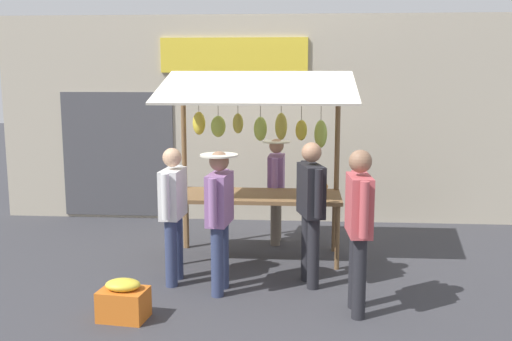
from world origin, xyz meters
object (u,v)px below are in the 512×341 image
(shopper_with_ponytail, at_px, (220,210))
(produce_crate_near, at_px, (123,301))
(market_stall, at_px, (261,143))
(vendor_with_sunhat, at_px, (276,183))
(shopper_in_striped_shirt, at_px, (359,219))
(shopper_in_grey_tee, at_px, (311,203))
(shopper_with_shopping_bag, at_px, (173,206))

(shopper_with_ponytail, height_order, produce_crate_near, shopper_with_ponytail)
(market_stall, distance_m, vendor_with_sunhat, 0.97)
(market_stall, relative_size, shopper_with_ponytail, 1.54)
(vendor_with_sunhat, bearing_deg, market_stall, -12.48)
(market_stall, distance_m, shopper_in_striped_shirt, 2.23)
(vendor_with_sunhat, relative_size, produce_crate_near, 3.01)
(market_stall, height_order, shopper_in_striped_shirt, market_stall)
(shopper_in_grey_tee, bearing_deg, vendor_with_sunhat, 0.91)
(shopper_with_ponytail, relative_size, shopper_with_shopping_bag, 1.00)
(market_stall, height_order, shopper_with_ponytail, market_stall)
(market_stall, distance_m, produce_crate_near, 2.86)
(vendor_with_sunhat, bearing_deg, shopper_in_striped_shirt, 22.41)
(shopper_with_shopping_bag, bearing_deg, shopper_in_grey_tee, -84.30)
(shopper_with_shopping_bag, height_order, shopper_in_striped_shirt, shopper_in_striped_shirt)
(shopper_with_ponytail, relative_size, produce_crate_near, 3.18)
(shopper_with_ponytail, relative_size, shopper_in_grey_tee, 0.96)
(market_stall, bearing_deg, shopper_in_striped_shirt, 121.45)
(shopper_in_grey_tee, relative_size, produce_crate_near, 3.32)
(shopper_in_grey_tee, xyz_separation_m, shopper_in_striped_shirt, (-0.48, 0.82, 0.02))
(produce_crate_near, bearing_deg, shopper_in_grey_tee, -148.57)
(vendor_with_sunhat, relative_size, shopper_in_grey_tee, 0.91)
(vendor_with_sunhat, bearing_deg, shopper_with_shopping_bag, -30.85)
(shopper_with_ponytail, height_order, shopper_in_grey_tee, shopper_in_grey_tee)
(shopper_with_shopping_bag, bearing_deg, vendor_with_sunhat, -28.95)
(vendor_with_sunhat, height_order, shopper_with_shopping_bag, shopper_with_shopping_bag)
(shopper_in_grey_tee, distance_m, produce_crate_near, 2.37)
(shopper_in_striped_shirt, bearing_deg, shopper_with_shopping_bag, 66.78)
(market_stall, bearing_deg, produce_crate_near, 60.25)
(market_stall, relative_size, shopper_in_striped_shirt, 1.45)
(shopper_with_ponytail, distance_m, shopper_in_grey_tee, 1.07)
(shopper_in_striped_shirt, bearing_deg, vendor_with_sunhat, 17.43)
(market_stall, relative_size, produce_crate_near, 4.89)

